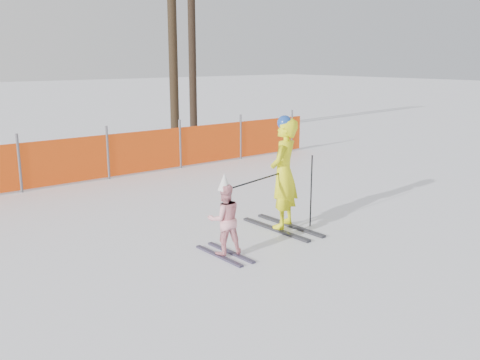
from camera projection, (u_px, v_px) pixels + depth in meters
name	position (u px, v px, depth m)	size (l,w,h in m)	color
ground	(262.00, 252.00, 7.83)	(120.00, 120.00, 0.00)	white
adult	(284.00, 173.00, 8.71)	(0.78, 1.53, 1.89)	black
child	(225.00, 219.00, 7.60)	(0.60, 1.04, 1.21)	black
ski_poles	(284.00, 186.00, 8.49)	(1.84, 0.32, 1.22)	black
safety_fence	(27.00, 166.00, 11.29)	(16.37, 0.06, 1.25)	#595960
tree_trunks	(181.00, 48.00, 18.61)	(1.41, 0.77, 6.45)	black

